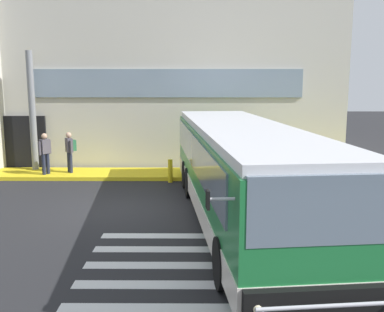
{
  "coord_description": "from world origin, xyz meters",
  "views": [
    {
      "loc": [
        2.15,
        -12.96,
        3.86
      ],
      "look_at": [
        2.07,
        0.9,
        1.5
      ],
      "focal_mm": 40.82,
      "sensor_mm": 36.0,
      "label": 1
    }
  ],
  "objects_px": {
    "entry_support_column": "(32,111)",
    "passenger_near_column": "(45,152)",
    "bus_main_foreground": "(241,174)",
    "passenger_by_doorway": "(70,149)",
    "safety_bollard_yellow": "(170,171)"
  },
  "relations": [
    {
      "from": "entry_support_column",
      "to": "passenger_near_column",
      "type": "relative_size",
      "value": 2.98
    },
    {
      "from": "passenger_near_column",
      "to": "passenger_by_doorway",
      "type": "xyz_separation_m",
      "value": [
        0.9,
        0.4,
        0.03
      ]
    },
    {
      "from": "entry_support_column",
      "to": "passenger_by_doorway",
      "type": "relative_size",
      "value": 2.98
    },
    {
      "from": "safety_bollard_yellow",
      "to": "entry_support_column",
      "type": "bearing_deg",
      "value": 163.03
    },
    {
      "from": "passenger_by_doorway",
      "to": "bus_main_foreground",
      "type": "bearing_deg",
      "value": -42.49
    },
    {
      "from": "passenger_near_column",
      "to": "entry_support_column",
      "type": "bearing_deg",
      "value": 128.02
    },
    {
      "from": "entry_support_column",
      "to": "passenger_near_column",
      "type": "distance_m",
      "value": 2.03
    },
    {
      "from": "bus_main_foreground",
      "to": "safety_bollard_yellow",
      "type": "bearing_deg",
      "value": 115.35
    },
    {
      "from": "passenger_by_doorway",
      "to": "safety_bollard_yellow",
      "type": "xyz_separation_m",
      "value": [
        4.2,
        -1.17,
        -0.66
      ]
    },
    {
      "from": "bus_main_foreground",
      "to": "safety_bollard_yellow",
      "type": "xyz_separation_m",
      "value": [
        -2.24,
        4.73,
        -0.89
      ]
    },
    {
      "from": "bus_main_foreground",
      "to": "safety_bollard_yellow",
      "type": "height_order",
      "value": "bus_main_foreground"
    },
    {
      "from": "entry_support_column",
      "to": "passenger_by_doorway",
      "type": "bearing_deg",
      "value": -20.26
    },
    {
      "from": "bus_main_foreground",
      "to": "passenger_near_column",
      "type": "distance_m",
      "value": 9.18
    },
    {
      "from": "passenger_near_column",
      "to": "safety_bollard_yellow",
      "type": "distance_m",
      "value": 5.2
    },
    {
      "from": "bus_main_foreground",
      "to": "passenger_near_column",
      "type": "relative_size",
      "value": 7.37
    }
  ]
}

